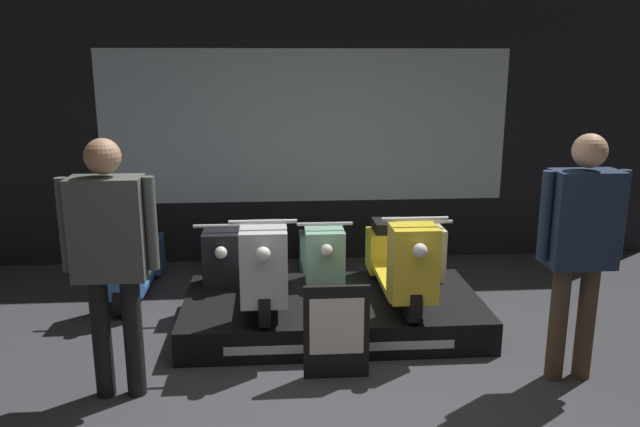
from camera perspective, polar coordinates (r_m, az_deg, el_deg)
ground_plane at (r=4.55m, az=0.93°, el=-16.08°), size 30.00×30.00×0.00m
shop_wall_back at (r=7.07m, az=-1.32°, el=8.36°), size 8.28×0.09×3.20m
display_platform at (r=5.49m, az=1.13°, el=-9.03°), size 2.55×1.33×0.28m
scooter_display_left at (r=5.28m, az=-5.05°, el=-4.53°), size 0.51×1.52×0.85m
scooter_display_right at (r=5.39m, az=7.28°, el=-4.22°), size 0.51×1.52×0.85m
scooter_backrow_0 at (r=6.43m, az=-16.73°, el=-4.31°), size 0.51×1.52×0.85m
scooter_backrow_1 at (r=6.29m, az=-8.43°, el=-4.25°), size 0.51×1.52×0.85m
scooter_backrow_2 at (r=6.29m, az=0.04°, el=-4.10°), size 0.51×1.52×0.85m
scooter_backrow_3 at (r=6.42m, az=8.33°, el=-3.87°), size 0.51×1.52×0.85m
person_left_browsing at (r=4.34m, az=-18.65°, el=-2.83°), size 0.63×0.26×1.79m
person_right_browsing at (r=4.71m, az=22.75°, el=-1.93°), size 0.62×0.26×1.80m
price_sign_board at (r=4.59m, az=1.51°, el=-10.76°), size 0.48×0.04×0.71m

